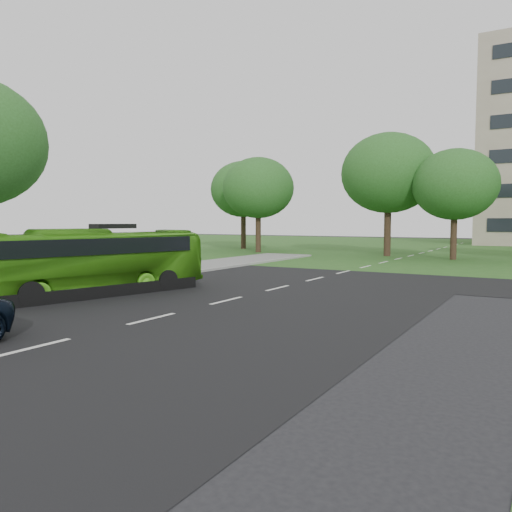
{
  "coord_description": "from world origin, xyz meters",
  "views": [
    {
      "loc": [
        10.26,
        -13.14,
        2.95
      ],
      "look_at": [
        0.44,
        3.41,
        1.6
      ],
      "focal_mm": 35.0,
      "sensor_mm": 36.0,
      "label": 1
    }
  ],
  "objects_px": {
    "tree_park_a": "(258,188)",
    "tree_park_f": "(243,189)",
    "tree_park_c": "(455,185)",
    "tree_park_b": "(388,173)",
    "bus": "(92,262)"
  },
  "relations": [
    {
      "from": "tree_park_a",
      "to": "tree_park_f",
      "type": "xyz_separation_m",
      "value": [
        -4.37,
        4.33,
        0.25
      ]
    },
    {
      "from": "tree_park_c",
      "to": "tree_park_b",
      "type": "bearing_deg",
      "value": 166.28
    },
    {
      "from": "tree_park_c",
      "to": "tree_park_f",
      "type": "distance_m",
      "value": 22.34
    },
    {
      "from": "tree_park_c",
      "to": "tree_park_a",
      "type": "bearing_deg",
      "value": 179.04
    },
    {
      "from": "tree_park_a",
      "to": "bus",
      "type": "bearing_deg",
      "value": -73.2
    },
    {
      "from": "tree_park_a",
      "to": "tree_park_b",
      "type": "xyz_separation_m",
      "value": [
        12.01,
        1.04,
        0.88
      ]
    },
    {
      "from": "tree_park_b",
      "to": "tree_park_c",
      "type": "xyz_separation_m",
      "value": [
        5.47,
        -1.34,
        -1.23
      ]
    },
    {
      "from": "tree_park_c",
      "to": "tree_park_f",
      "type": "height_order",
      "value": "tree_park_f"
    },
    {
      "from": "tree_park_f",
      "to": "bus",
      "type": "relative_size",
      "value": 0.98
    },
    {
      "from": "tree_park_a",
      "to": "tree_park_f",
      "type": "relative_size",
      "value": 0.96
    },
    {
      "from": "tree_park_f",
      "to": "bus",
      "type": "bearing_deg",
      "value": -68.21
    },
    {
      "from": "tree_park_a",
      "to": "tree_park_b",
      "type": "bearing_deg",
      "value": 4.96
    },
    {
      "from": "bus",
      "to": "tree_park_a",
      "type": "bearing_deg",
      "value": 121.1
    },
    {
      "from": "tree_park_b",
      "to": "bus",
      "type": "bearing_deg",
      "value": -97.84
    },
    {
      "from": "tree_park_c",
      "to": "bus",
      "type": "relative_size",
      "value": 0.89
    }
  ]
}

